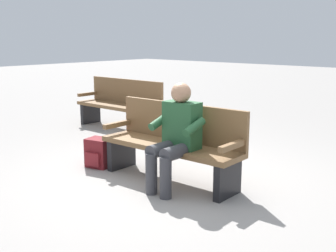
{
  "coord_description": "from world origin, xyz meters",
  "views": [
    {
      "loc": [
        -3.17,
        3.59,
        1.67
      ],
      "look_at": [
        -0.11,
        0.15,
        0.7
      ],
      "focal_mm": 45.59,
      "sensor_mm": 36.0,
      "label": 1
    }
  ],
  "objects_px": {
    "bench_near": "(173,142)",
    "backpack": "(99,153)",
    "person_seated": "(176,134)",
    "bench_far": "(121,104)"
  },
  "relations": [
    {
      "from": "person_seated",
      "to": "bench_far",
      "type": "distance_m",
      "value": 3.38
    },
    {
      "from": "backpack",
      "to": "bench_far",
      "type": "xyz_separation_m",
      "value": [
        1.58,
        -1.82,
        0.27
      ]
    },
    {
      "from": "backpack",
      "to": "bench_far",
      "type": "relative_size",
      "value": 0.21
    },
    {
      "from": "backpack",
      "to": "bench_far",
      "type": "bearing_deg",
      "value": -49.03
    },
    {
      "from": "bench_near",
      "to": "person_seated",
      "type": "xyz_separation_m",
      "value": [
        -0.23,
        0.22,
        0.17
      ]
    },
    {
      "from": "person_seated",
      "to": "bench_far",
      "type": "height_order",
      "value": "person_seated"
    },
    {
      "from": "bench_near",
      "to": "backpack",
      "type": "xyz_separation_m",
      "value": [
        1.05,
        0.26,
        -0.27
      ]
    },
    {
      "from": "bench_far",
      "to": "backpack",
      "type": "bearing_deg",
      "value": 130.21
    },
    {
      "from": "bench_near",
      "to": "bench_far",
      "type": "height_order",
      "value": "same"
    },
    {
      "from": "backpack",
      "to": "bench_far",
      "type": "height_order",
      "value": "bench_far"
    }
  ]
}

